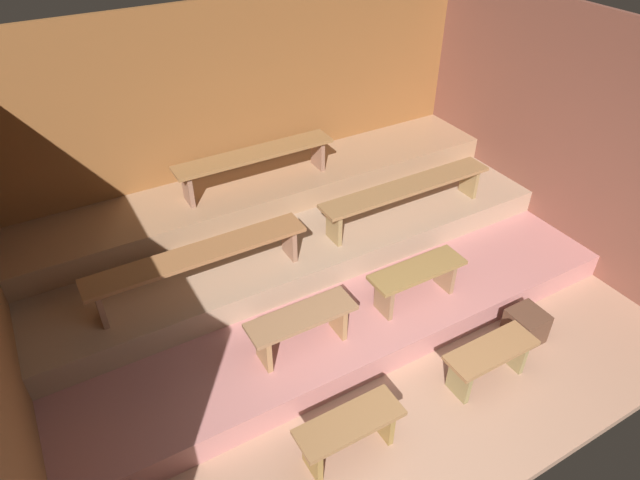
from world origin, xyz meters
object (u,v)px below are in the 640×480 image
object	(u,v)px
bench_floor_left	(349,430)
wooden_crate_floor	(525,326)
bench_floor_right	(490,357)
bench_lower_left	(302,323)
bench_lower_right	(417,277)
bench_middle_left	(199,258)
bench_upper_center	(255,158)
bench_middle_right	(407,191)

from	to	relation	value
bench_floor_left	wooden_crate_floor	distance (m)	2.23
bench_floor_right	bench_lower_left	size ratio (longest dim) A/B	0.88
bench_floor_left	wooden_crate_floor	size ratio (longest dim) A/B	2.66
bench_lower_right	wooden_crate_floor	size ratio (longest dim) A/B	3.01
bench_floor_left	bench_floor_right	world-z (taller)	same
bench_lower_right	bench_lower_left	bearing A→B (deg)	180.00
bench_middle_left	bench_upper_center	size ratio (longest dim) A/B	1.15
bench_lower_right	wooden_crate_floor	world-z (taller)	bench_lower_right
bench_middle_right	bench_lower_right	bearing A→B (deg)	-120.70
bench_floor_left	bench_floor_right	distance (m)	1.52
bench_lower_left	wooden_crate_floor	xyz separation A→B (m)	(2.12, -0.78, -0.41)
bench_floor_right	bench_upper_center	distance (m)	3.28
bench_lower_left	bench_middle_left	distance (m)	1.17
bench_floor_left	bench_middle_right	distance (m)	2.85
bench_lower_left	bench_middle_left	world-z (taller)	bench_middle_left
bench_lower_left	bench_middle_right	distance (m)	2.14
bench_lower_left	wooden_crate_floor	distance (m)	2.30
bench_middle_left	bench_upper_center	world-z (taller)	bench_upper_center
bench_middle_left	bench_middle_right	distance (m)	2.46
bench_lower_left	wooden_crate_floor	bearing A→B (deg)	-20.34
bench_upper_center	bench_floor_left	bearing A→B (deg)	-101.66
wooden_crate_floor	bench_floor_right	bearing A→B (deg)	-164.04
bench_floor_left	bench_middle_left	size ratio (longest dim) A/B	0.42
bench_floor_left	bench_middle_right	xyz separation A→B (m)	(1.99, 1.96, 0.59)
bench_middle_left	bench_middle_right	world-z (taller)	same
bench_floor_left	bench_lower_right	size ratio (longest dim) A/B	0.88
bench_lower_right	bench_middle_right	bearing A→B (deg)	59.30
bench_middle_right	bench_upper_center	bearing A→B (deg)	141.43
bench_middle_right	wooden_crate_floor	bearing A→B (deg)	-82.43
bench_lower_left	bench_middle_right	size ratio (longest dim) A/B	0.47
bench_lower_left	bench_middle_left	xyz separation A→B (m)	(-0.58, 0.97, 0.31)
bench_lower_right	bench_floor_left	bearing A→B (deg)	-145.05
bench_floor_right	wooden_crate_floor	xyz separation A→B (m)	(0.71, 0.20, -0.13)
wooden_crate_floor	bench_middle_left	bearing A→B (deg)	146.89
bench_lower_right	bench_middle_right	size ratio (longest dim) A/B	0.47
bench_floor_right	bench_lower_left	world-z (taller)	bench_lower_left
bench_upper_center	bench_middle_right	bearing A→B (deg)	-38.57
bench_lower_left	bench_lower_right	size ratio (longest dim) A/B	1.00
bench_lower_right	bench_middle_left	xyz separation A→B (m)	(-1.88, 0.97, 0.31)
bench_floor_left	bench_floor_right	bearing A→B (deg)	0.00
bench_floor_right	wooden_crate_floor	world-z (taller)	bench_floor_right
bench_floor_left	bench_lower_right	bearing A→B (deg)	34.95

